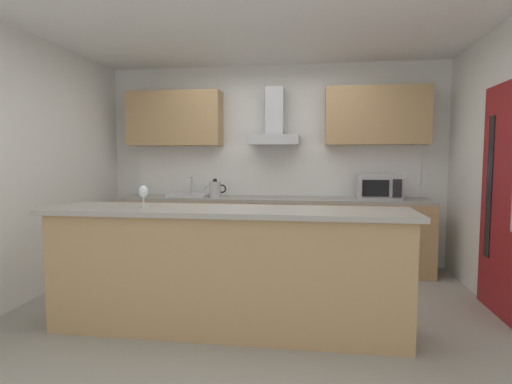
# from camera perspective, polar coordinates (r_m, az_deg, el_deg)

# --- Properties ---
(ground) EXTENTS (5.39, 4.45, 0.02)m
(ground) POSITION_cam_1_polar(r_m,az_deg,el_deg) (3.97, -0.31, -15.99)
(ground) COLOR gray
(ceiling) EXTENTS (5.39, 4.45, 0.02)m
(ceiling) POSITION_cam_1_polar(r_m,az_deg,el_deg) (3.90, -0.33, 22.89)
(ceiling) COLOR white
(wall_back) EXTENTS (5.39, 0.12, 2.60)m
(wall_back) POSITION_cam_1_polar(r_m,az_deg,el_deg) (5.48, 2.48, 3.75)
(wall_back) COLOR white
(wall_back) RESTS_ON ground
(wall_left) EXTENTS (0.12, 4.45, 2.60)m
(wall_left) POSITION_cam_1_polar(r_m,az_deg,el_deg) (4.62, -29.20, 2.97)
(wall_left) COLOR white
(wall_left) RESTS_ON ground
(backsplash_tile) EXTENTS (3.73, 0.02, 0.66)m
(backsplash_tile) POSITION_cam_1_polar(r_m,az_deg,el_deg) (5.41, 2.40, 3.00)
(backsplash_tile) COLOR white
(counter_back) EXTENTS (3.86, 0.60, 0.90)m
(counter_back) POSITION_cam_1_polar(r_m,az_deg,el_deg) (5.19, 2.02, -5.75)
(counter_back) COLOR tan
(counter_back) RESTS_ON ground
(counter_island) EXTENTS (2.92, 0.64, 1.00)m
(counter_island) POSITION_cam_1_polar(r_m,az_deg,el_deg) (3.34, -4.18, -10.73)
(counter_island) COLOR tan
(counter_island) RESTS_ON ground
(upper_cabinets) EXTENTS (3.81, 0.32, 0.70)m
(upper_cabinets) POSITION_cam_1_polar(r_m,az_deg,el_deg) (5.28, 2.25, 10.35)
(upper_cabinets) COLOR tan
(side_door) EXTENTS (0.08, 0.85, 2.05)m
(side_door) POSITION_cam_1_polar(r_m,az_deg,el_deg) (4.16, 31.21, -1.00)
(side_door) COLOR maroon
(side_door) RESTS_ON ground
(oven) EXTENTS (0.60, 0.62, 0.80)m
(oven) POSITION_cam_1_polar(r_m,az_deg,el_deg) (5.16, 2.43, -5.70)
(oven) COLOR slate
(oven) RESTS_ON ground
(refrigerator) EXTENTS (0.58, 0.60, 0.85)m
(refrigerator) POSITION_cam_1_polar(r_m,az_deg,el_deg) (5.50, -12.94, -5.53)
(refrigerator) COLOR white
(refrigerator) RESTS_ON ground
(microwave) EXTENTS (0.50, 0.38, 0.30)m
(microwave) POSITION_cam_1_polar(r_m,az_deg,el_deg) (5.08, 16.71, 0.66)
(microwave) COLOR #B7BABC
(microwave) RESTS_ON counter_back
(sink) EXTENTS (0.50, 0.40, 0.26)m
(sink) POSITION_cam_1_polar(r_m,az_deg,el_deg) (5.33, -9.28, -0.34)
(sink) COLOR silver
(sink) RESTS_ON counter_back
(kettle) EXTENTS (0.29, 0.15, 0.24)m
(kettle) POSITION_cam_1_polar(r_m,az_deg,el_deg) (5.18, -5.72, 0.41)
(kettle) COLOR #B7BABC
(kettle) RESTS_ON counter_back
(range_hood) EXTENTS (0.62, 0.45, 0.72)m
(range_hood) POSITION_cam_1_polar(r_m,az_deg,el_deg) (5.22, 2.62, 9.06)
(range_hood) COLOR #B7BABC
(wine_glass) EXTENTS (0.08, 0.08, 0.18)m
(wine_glass) POSITION_cam_1_polar(r_m,az_deg,el_deg) (3.40, -15.43, -0.05)
(wine_glass) COLOR silver
(wine_glass) RESTS_ON counter_island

